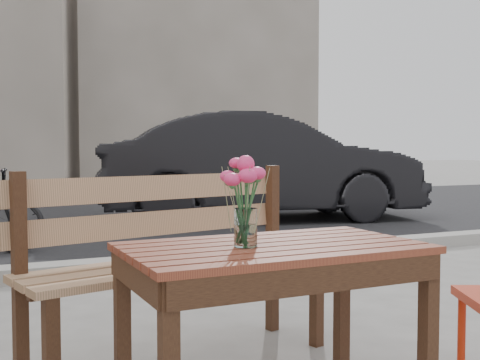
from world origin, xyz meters
name	(u,v)px	position (x,y,z in m)	size (l,w,h in m)	color
street	(69,237)	(0.00, 5.06, 0.03)	(30.00, 8.12, 0.12)	black
backdrop_buildings	(19,48)	(0.17, 14.40, 3.60)	(15.50, 4.00, 8.00)	slate
main_table	(273,274)	(0.01, 0.04, 0.57)	(1.12, 0.67, 0.68)	maroon
main_bench	(173,242)	(-0.13, 0.83, 0.59)	(1.62, 0.82, 0.97)	#916B4B
main_vase	(246,190)	(-0.11, 0.03, 0.89)	(0.18, 0.18, 0.33)	white
parked_car	(259,167)	(2.82, 5.92, 0.77)	(1.62, 4.66, 1.53)	black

